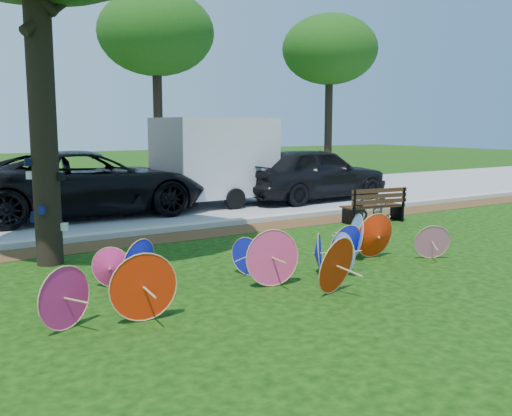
{
  "coord_description": "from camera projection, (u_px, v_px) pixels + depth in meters",
  "views": [
    {
      "loc": [
        -4.82,
        -6.44,
        2.36
      ],
      "look_at": [
        0.5,
        2.0,
        0.9
      ],
      "focal_mm": 40.0,
      "sensor_mm": 36.0,
      "label": 1
    }
  ],
  "objects": [
    {
      "name": "ground",
      "position": [
        300.0,
        289.0,
        8.27
      ],
      "size": [
        90.0,
        90.0,
        0.0
      ],
      "primitive_type": "plane",
      "color": "black",
      "rests_on": "ground"
    },
    {
      "name": "dark_pickup",
      "position": [
        314.0,
        174.0,
        17.83
      ],
      "size": [
        5.02,
        2.19,
        1.69
      ],
      "primitive_type": "imported",
      "rotation": [
        0.0,
        0.0,
        1.61
      ],
      "color": "black",
      "rests_on": "ground"
    },
    {
      "name": "person_left",
      "position": [
        360.0,
        198.0,
        13.72
      ],
      "size": [
        0.47,
        0.33,
        1.22
      ],
      "primitive_type": "imported",
      "rotation": [
        0.0,
        0.0,
        -0.09
      ],
      "color": "#3B3D51",
      "rests_on": "ground"
    },
    {
      "name": "cargo_trailer",
      "position": [
        215.0,
        157.0,
        16.65
      ],
      "size": [
        3.34,
        2.23,
        2.86
      ],
      "primitive_type": "cube",
      "rotation": [
        0.0,
        0.0,
        0.06
      ],
      "color": "silver",
      "rests_on": "ground"
    },
    {
      "name": "parasol_pile",
      "position": [
        280.0,
        256.0,
        8.63
      ],
      "size": [
        7.12,
        2.39,
        0.86
      ],
      "color": "#1319C4",
      "rests_on": "ground"
    },
    {
      "name": "person_right",
      "position": [
        382.0,
        195.0,
        14.09
      ],
      "size": [
        0.64,
        0.5,
        1.29
      ],
      "primitive_type": "imported",
      "rotation": [
        0.0,
        0.0,
        0.02
      ],
      "color": "silver",
      "rests_on": "ground"
    },
    {
      "name": "street",
      "position": [
        102.0,
        209.0,
        16.1
      ],
      "size": [
        90.0,
        8.0,
        0.01
      ],
      "primitive_type": "cube",
      "color": "gray",
      "rests_on": "ground"
    },
    {
      "name": "bg_trees",
      "position": [
        126.0,
        30.0,
        20.71
      ],
      "size": [
        25.36,
        5.37,
        7.4
      ],
      "color": "black",
      "rests_on": "ground"
    },
    {
      "name": "park_bench",
      "position": [
        372.0,
        205.0,
        13.9
      ],
      "size": [
        1.68,
        0.83,
        0.84
      ],
      "primitive_type": null,
      "rotation": [
        0.0,
        0.0,
        -0.14
      ],
      "color": "black",
      "rests_on": "ground"
    },
    {
      "name": "mulch_strip",
      "position": [
        173.0,
        237.0,
        12.04
      ],
      "size": [
        90.0,
        1.0,
        0.01
      ],
      "primitive_type": "cube",
      "color": "#472D16",
      "rests_on": "ground"
    },
    {
      "name": "curb",
      "position": [
        160.0,
        230.0,
        12.62
      ],
      "size": [
        90.0,
        0.3,
        0.12
      ],
      "primitive_type": "cube",
      "color": "#B7B5AD",
      "rests_on": "ground"
    },
    {
      "name": "black_van",
      "position": [
        89.0,
        184.0,
        14.78
      ],
      "size": [
        6.21,
        3.06,
        1.7
      ],
      "primitive_type": "imported",
      "rotation": [
        0.0,
        0.0,
        1.53
      ],
      "color": "black",
      "rests_on": "ground"
    }
  ]
}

